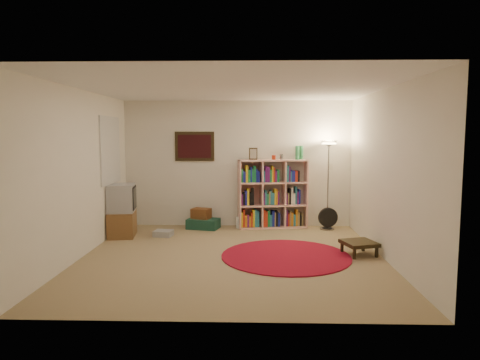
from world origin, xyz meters
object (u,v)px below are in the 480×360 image
(floor_fan, at_px, (328,219))
(suitcase, at_px, (203,224))
(side_table, at_px, (359,244))
(bookshelf, at_px, (271,195))
(floor_lamp, at_px, (329,156))
(tv_stand, at_px, (122,211))

(floor_fan, distance_m, suitcase, 2.42)
(suitcase, relative_size, side_table, 1.16)
(bookshelf, xyz_separation_m, side_table, (1.25, -1.94, -0.47))
(suitcase, xyz_separation_m, side_table, (2.59, -1.79, 0.08))
(bookshelf, distance_m, floor_lamp, 1.34)
(suitcase, bearing_deg, bookshelf, 20.01)
(suitcase, bearing_deg, floor_fan, 12.73)
(floor_lamp, height_order, tv_stand, floor_lamp)
(floor_fan, bearing_deg, tv_stand, 178.31)
(bookshelf, distance_m, floor_fan, 1.18)
(bookshelf, relative_size, floor_fan, 3.78)
(floor_fan, relative_size, suitcase, 0.64)
(floor_fan, height_order, side_table, floor_fan)
(bookshelf, xyz_separation_m, suitcase, (-1.34, -0.15, -0.56))
(suitcase, bearing_deg, side_table, -21.15)
(bookshelf, distance_m, tv_stand, 2.86)
(bookshelf, xyz_separation_m, floor_fan, (1.08, -0.19, -0.44))
(tv_stand, relative_size, side_table, 1.64)
(tv_stand, height_order, suitcase, tv_stand)
(tv_stand, distance_m, side_table, 4.15)
(bookshelf, height_order, suitcase, bookshelf)
(bookshelf, height_order, floor_fan, bookshelf)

